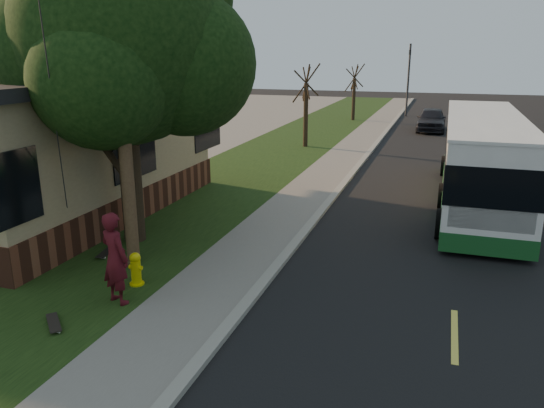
{
  "coord_description": "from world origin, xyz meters",
  "views": [
    {
      "loc": [
        3.5,
        -9.19,
        4.98
      ],
      "look_at": [
        -0.22,
        2.22,
        1.5
      ],
      "focal_mm": 35.0,
      "sensor_mm": 36.0,
      "label": 1
    }
  ],
  "objects": [
    {
      "name": "road",
      "position": [
        4.0,
        10.0,
        0.01
      ],
      "size": [
        8.0,
        80.0,
        0.01
      ],
      "primitive_type": "cube",
      "color": "black",
      "rests_on": "ground"
    },
    {
      "name": "dumpster",
      "position": [
        -8.26,
        7.42,
        0.68
      ],
      "size": [
        1.52,
        1.24,
        1.28
      ],
      "color": "black",
      "rests_on": "building_lot"
    },
    {
      "name": "bare_tree_far",
      "position": [
        -3.0,
        30.0,
        2.0
      ],
      "size": [
        1.38,
        1.21,
        4.03
      ],
      "color": "black",
      "rests_on": "grass_verge"
    },
    {
      "name": "curb",
      "position": [
        0.0,
        10.0,
        0.06
      ],
      "size": [
        0.25,
        80.0,
        0.12
      ],
      "primitive_type": "cube",
      "color": "gray",
      "rests_on": "ground"
    },
    {
      "name": "utility_pole",
      "position": [
        -3.31,
        0.99,
        4.63
      ],
      "size": [
        2.86,
        3.21,
        9.07
      ],
      "color": "#473321",
      "rests_on": "ground"
    },
    {
      "name": "fire_hydrant",
      "position": [
        -2.6,
        0.0,
        0.43
      ],
      "size": [
        0.32,
        0.32,
        0.74
      ],
      "color": "yellow",
      "rests_on": "grass_verge"
    },
    {
      "name": "transit_bus",
      "position": [
        4.75,
        9.32,
        1.58
      ],
      "size": [
        2.52,
        10.92,
        2.96
      ],
      "color": "silver",
      "rests_on": "ground"
    },
    {
      "name": "building_lot",
      "position": [
        -14.5,
        10.0,
        0.02
      ],
      "size": [
        15.0,
        80.0,
        0.04
      ],
      "primitive_type": "cube",
      "color": "slate",
      "rests_on": "ground"
    },
    {
      "name": "ground",
      "position": [
        0.0,
        0.0,
        0.0
      ],
      "size": [
        120.0,
        120.0,
        0.0
      ],
      "primitive_type": "plane",
      "color": "black",
      "rests_on": "ground"
    },
    {
      "name": "leafy_tree",
      "position": [
        -4.17,
        2.65,
        5.17
      ],
      "size": [
        6.3,
        6.0,
        7.8
      ],
      "color": "black",
      "rests_on": "grass_verge"
    },
    {
      "name": "sidewalk",
      "position": [
        -1.0,
        10.0,
        0.04
      ],
      "size": [
        2.0,
        80.0,
        0.08
      ],
      "primitive_type": "cube",
      "color": "slate",
      "rests_on": "ground"
    },
    {
      "name": "grass_verge",
      "position": [
        -4.5,
        10.0,
        0.04
      ],
      "size": [
        5.0,
        80.0,
        0.07
      ],
      "primitive_type": "cube",
      "color": "black",
      "rests_on": "ground"
    },
    {
      "name": "skateboard_spare",
      "position": [
        -3.08,
        -2.06,
        0.13
      ],
      "size": [
        0.71,
        0.7,
        0.07
      ],
      "color": "black",
      "rests_on": "grass_verge"
    },
    {
      "name": "skateboard_main",
      "position": [
        -4.29,
        1.35,
        0.13
      ],
      "size": [
        0.36,
        0.89,
        0.08
      ],
      "color": "black",
      "rests_on": "grass_verge"
    },
    {
      "name": "traffic_signal",
      "position": [
        0.5,
        34.0,
        3.16
      ],
      "size": [
        0.18,
        0.22,
        5.5
      ],
      "color": "#2D2D30",
      "rests_on": "ground"
    },
    {
      "name": "bare_tree_near",
      "position": [
        -3.5,
        18.0,
        2.15
      ],
      "size": [
        1.38,
        1.21,
        4.31
      ],
      "color": "black",
      "rests_on": "grass_verge"
    },
    {
      "name": "skateboarder",
      "position": [
        -2.5,
        -0.84,
        1.02
      ],
      "size": [
        0.81,
        0.67,
        1.9
      ],
      "primitive_type": "imported",
      "rotation": [
        0.0,
        0.0,
        2.78
      ],
      "color": "#460E15",
      "rests_on": "grass_verge"
    },
    {
      "name": "distant_car",
      "position": [
        2.64,
        26.47,
        0.74
      ],
      "size": [
        1.75,
        4.33,
        1.48
      ],
      "primitive_type": "imported",
      "rotation": [
        0.0,
        0.0,
        0.0
      ],
      "color": "black",
      "rests_on": "ground"
    }
  ]
}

